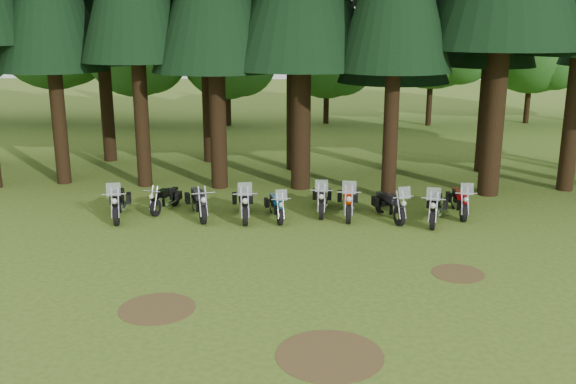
% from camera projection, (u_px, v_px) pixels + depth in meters
% --- Properties ---
extents(ground, '(120.00, 120.00, 0.00)m').
position_uv_depth(ground, '(289.00, 278.00, 16.80)').
color(ground, '#40611A').
rests_on(ground, ground).
extents(decid_1, '(7.91, 7.69, 9.88)m').
position_uv_depth(decid_1, '(56.00, 32.00, 40.86)').
color(decid_1, black).
rests_on(decid_1, ground).
extents(decid_2, '(6.72, 6.53, 8.40)m').
position_uv_depth(decid_2, '(139.00, 47.00, 39.89)').
color(decid_2, black).
rests_on(decid_2, ground).
extents(decid_3, '(6.12, 5.95, 7.65)m').
position_uv_depth(decid_3, '(231.00, 54.00, 40.10)').
color(decid_3, black).
rests_on(decid_3, ground).
extents(decid_4, '(5.93, 5.76, 7.41)m').
position_uv_depth(decid_4, '(331.00, 56.00, 41.02)').
color(decid_4, black).
rests_on(decid_4, ground).
extents(decid_5, '(8.45, 8.21, 10.56)m').
position_uv_depth(decid_5, '(440.00, 26.00, 39.67)').
color(decid_5, black).
rests_on(decid_5, ground).
extents(decid_6, '(7.06, 6.86, 8.82)m').
position_uv_depth(decid_6, '(539.00, 43.00, 40.90)').
color(decid_6, black).
rests_on(decid_6, ground).
extents(dirt_patch_0, '(1.80, 1.80, 0.01)m').
position_uv_depth(dirt_patch_0, '(157.00, 308.00, 15.00)').
color(dirt_patch_0, '#4C3D1E').
rests_on(dirt_patch_0, ground).
extents(dirt_patch_1, '(1.40, 1.40, 0.01)m').
position_uv_depth(dirt_patch_1, '(458.00, 273.00, 17.09)').
color(dirt_patch_1, '#4C3D1E').
rests_on(dirt_patch_1, ground).
extents(dirt_patch_2, '(2.20, 2.20, 0.01)m').
position_uv_depth(dirt_patch_2, '(330.00, 355.00, 12.90)').
color(dirt_patch_2, '#4C3D1E').
rests_on(dirt_patch_2, ground).
extents(motorcycle_0, '(0.76, 2.41, 1.52)m').
position_uv_depth(motorcycle_0, '(119.00, 204.00, 21.80)').
color(motorcycle_0, black).
rests_on(motorcycle_0, ground).
extents(motorcycle_1, '(0.66, 1.94, 0.81)m').
position_uv_depth(motorcycle_1, '(165.00, 199.00, 22.68)').
color(motorcycle_1, black).
rests_on(motorcycle_1, ground).
extents(motorcycle_2, '(0.93, 2.27, 0.96)m').
position_uv_depth(motorcycle_2, '(199.00, 203.00, 21.93)').
color(motorcycle_2, black).
rests_on(motorcycle_2, ground).
extents(motorcycle_3, '(0.69, 2.45, 1.54)m').
position_uv_depth(motorcycle_3, '(244.00, 204.00, 21.79)').
color(motorcycle_3, black).
rests_on(motorcycle_3, ground).
extents(motorcycle_4, '(0.73, 2.02, 1.28)m').
position_uv_depth(motorcycle_4, '(276.00, 207.00, 21.72)').
color(motorcycle_4, black).
rests_on(motorcycle_4, ground).
extents(motorcycle_5, '(0.43, 2.30, 1.45)m').
position_uv_depth(motorcycle_5, '(322.00, 199.00, 22.43)').
color(motorcycle_5, black).
rests_on(motorcycle_5, ground).
extents(motorcycle_6, '(0.46, 2.43, 1.53)m').
position_uv_depth(motorcycle_6, '(348.00, 202.00, 22.01)').
color(motorcycle_6, black).
rests_on(motorcycle_6, ground).
extents(motorcycle_7, '(0.97, 2.17, 1.39)m').
position_uv_depth(motorcycle_7, '(390.00, 206.00, 21.68)').
color(motorcycle_7, black).
rests_on(motorcycle_7, ground).
extents(motorcycle_8, '(0.90, 2.33, 1.48)m').
position_uv_depth(motorcycle_8, '(436.00, 208.00, 21.31)').
color(motorcycle_8, black).
rests_on(motorcycle_8, ground).
extents(motorcycle_9, '(0.42, 2.23, 1.41)m').
position_uv_depth(motorcycle_9, '(459.00, 202.00, 22.15)').
color(motorcycle_9, black).
rests_on(motorcycle_9, ground).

